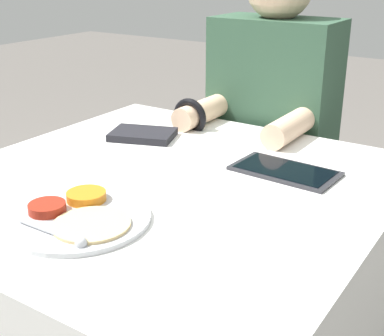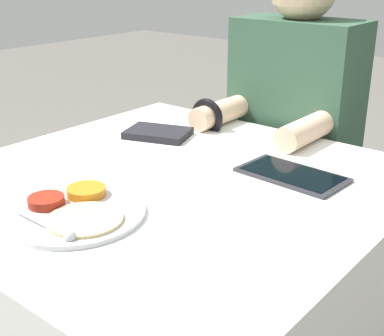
% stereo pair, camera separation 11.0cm
% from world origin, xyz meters
% --- Properties ---
extents(dining_table, '(0.96, 0.97, 0.72)m').
position_xyz_m(dining_table, '(0.00, 0.00, 0.36)').
color(dining_table, silver).
rests_on(dining_table, ground_plane).
extents(thali_tray, '(0.28, 0.28, 0.03)m').
position_xyz_m(thali_tray, '(-0.02, -0.25, 0.73)').
color(thali_tray, '#B7BABF').
rests_on(thali_tray, dining_table).
extents(red_notebook, '(0.20, 0.17, 0.02)m').
position_xyz_m(red_notebook, '(-0.23, 0.21, 0.73)').
color(red_notebook, silver).
rests_on(red_notebook, dining_table).
extents(tablet_device, '(0.25, 0.14, 0.01)m').
position_xyz_m(tablet_device, '(0.21, 0.19, 0.72)').
color(tablet_device, '#28282D').
rests_on(tablet_device, dining_table).
extents(person_diner, '(0.39, 0.42, 1.20)m').
position_xyz_m(person_diner, '(-0.03, 0.61, 0.57)').
color(person_diner, black).
rests_on(person_diner, ground_plane).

